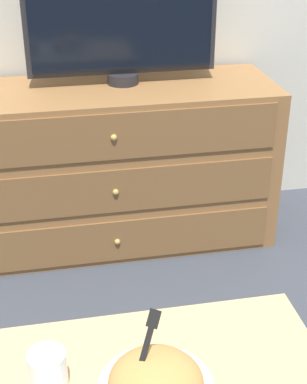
{
  "coord_description": "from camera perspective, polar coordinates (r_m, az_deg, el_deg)",
  "views": [
    {
      "loc": [
        -0.19,
        -2.44,
        1.37
      ],
      "look_at": [
        0.05,
        -1.22,
        0.72
      ],
      "focal_mm": 55.0,
      "sensor_mm": 36.0,
      "label": 1
    }
  ],
  "objects": [
    {
      "name": "drink_cup",
      "position": [
        1.25,
        -10.18,
        -16.92
      ],
      "size": [
        0.08,
        0.08,
        0.09
      ],
      "color": "beige",
      "rests_on": "coffee_table"
    },
    {
      "name": "tv",
      "position": [
        2.3,
        -3.16,
        17.01
      ],
      "size": [
        0.73,
        0.12,
        0.52
      ],
      "color": "#232328",
      "rests_on": "dresser"
    },
    {
      "name": "dresser",
      "position": [
        2.43,
        -4.42,
        2.49
      ],
      "size": [
        1.34,
        0.47,
        0.67
      ],
      "color": "olive",
      "rests_on": "ground_plane"
    },
    {
      "name": "ground_plane",
      "position": [
        2.81,
        -5.7,
        -1.54
      ],
      "size": [
        12.0,
        12.0,
        0.0
      ],
      "primitive_type": "plane",
      "color": "#383D47"
    }
  ]
}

